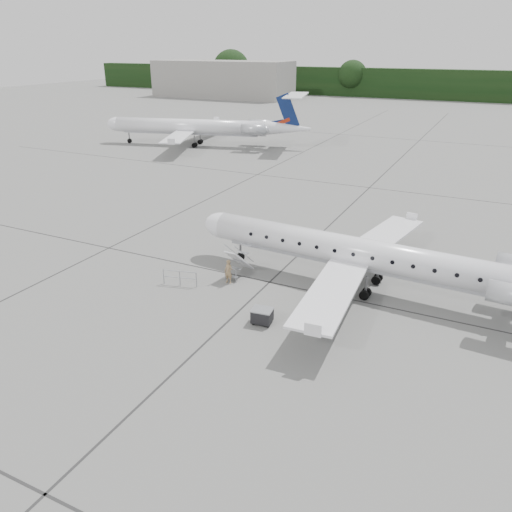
% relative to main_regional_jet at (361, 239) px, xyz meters
% --- Properties ---
extents(ground, '(320.00, 320.00, 0.00)m').
position_rel_main_regional_jet_xyz_m(ground, '(1.13, -5.96, -3.30)').
color(ground, slate).
rests_on(ground, ground).
extents(treeline, '(260.00, 4.00, 8.00)m').
position_rel_main_regional_jet_xyz_m(treeline, '(1.13, 124.04, 0.70)').
color(treeline, black).
rests_on(treeline, ground).
extents(terminal_building, '(40.00, 14.00, 10.00)m').
position_rel_main_regional_jet_xyz_m(terminal_building, '(-68.87, 104.04, 1.70)').
color(terminal_building, gray).
rests_on(terminal_building, ground).
extents(main_regional_jet, '(26.80, 20.05, 6.59)m').
position_rel_main_regional_jet_xyz_m(main_regional_jet, '(0.00, 0.00, 0.00)').
color(main_regional_jet, silver).
rests_on(main_regional_jet, ground).
extents(airstair, '(0.99, 2.42, 2.07)m').
position_rel_main_regional_jet_xyz_m(airstair, '(-7.55, -1.70, -2.26)').
color(airstair, silver).
rests_on(airstair, ground).
extents(passenger, '(0.62, 0.44, 1.59)m').
position_rel_main_regional_jet_xyz_m(passenger, '(-7.63, -3.03, -2.50)').
color(passenger, '#8F734E').
rests_on(passenger, ground).
extents(safety_railing, '(2.16, 0.60, 1.00)m').
position_rel_main_regional_jet_xyz_m(safety_railing, '(-10.24, -4.73, -2.80)').
color(safety_railing, gray).
rests_on(safety_railing, ground).
extents(baggage_cart, '(1.18, 1.00, 0.94)m').
position_rel_main_regional_jet_xyz_m(baggage_cart, '(-3.51, -6.68, -2.83)').
color(baggage_cart, black).
rests_on(baggage_cart, ground).
extents(bg_regional_left, '(34.30, 28.29, 7.84)m').
position_rel_main_regional_jet_xyz_m(bg_regional_left, '(-36.00, 36.23, 0.62)').
color(bg_regional_left, silver).
rests_on(bg_regional_left, ground).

